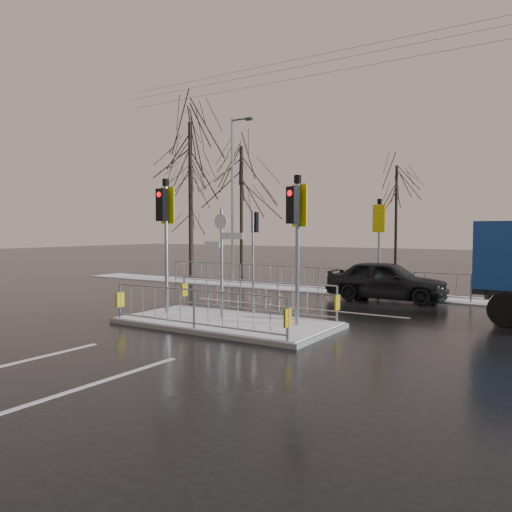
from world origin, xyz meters
The scene contains 11 objects.
ground centered at (0.00, 0.00, 0.00)m, with size 120.00×120.00×0.00m, color black.
snow_verge centered at (0.00, 8.60, 0.02)m, with size 30.00×2.00×0.04m, color white.
lane_markings centered at (0.00, -0.33, 0.00)m, with size 8.00×11.38×0.01m.
traffic_island centered at (-0.01, 0.01, 0.39)m, with size 6.00×3.04×4.15m.
far_kerb_fixtures centered at (0.29, 8.09, 1.02)m, with size 18.00×0.65×3.83m.
car_far_lane centered at (2.19, 7.18, 0.75)m, with size 1.77×4.40×1.50m, color black.
tree_near_a centered at (-10.50, 11.00, 6.11)m, with size 4.75×4.75×8.97m.
tree_near_b centered at (-8.00, 12.50, 5.15)m, with size 4.00×4.00×7.55m.
tree_near_c centered at (-12.50, 13.50, 4.50)m, with size 3.50×3.50×6.61m.
tree_far_a centered at (-2.00, 22.00, 4.82)m, with size 3.75×3.75×7.08m.
street_lamp_left centered at (-6.43, 9.50, 4.49)m, with size 1.25×0.18×8.20m.
Camera 1 is at (8.06, -11.08, 2.64)m, focal length 35.00 mm.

